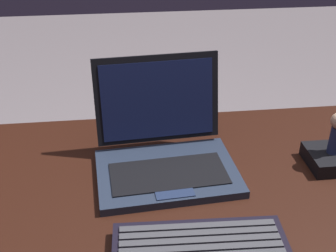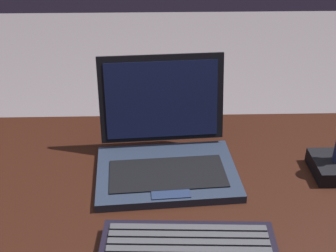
{
  "view_description": "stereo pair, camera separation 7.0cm",
  "coord_description": "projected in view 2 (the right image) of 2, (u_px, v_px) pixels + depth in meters",
  "views": [
    {
      "loc": [
        0.0,
        -0.74,
        1.32
      ],
      "look_at": [
        0.09,
        0.05,
        0.86
      ],
      "focal_mm": 46.91,
      "sensor_mm": 36.0,
      "label": 1
    },
    {
      "loc": [
        0.07,
        -0.74,
        1.32
      ],
      "look_at": [
        0.09,
        0.05,
        0.86
      ],
      "focal_mm": 46.91,
      "sensor_mm": 36.0,
      "label": 2
    }
  ],
  "objects": [
    {
      "name": "desk",
      "position": [
        128.0,
        220.0,
        0.98
      ],
      "size": [
        1.36,
        0.67,
        0.73
      ],
      "color": "black",
      "rests_on": "ground"
    },
    {
      "name": "figurine_stand",
      "position": [
        336.0,
        167.0,
        0.99
      ],
      "size": [
        0.11,
        0.11,
        0.03
      ],
      "primitive_type": "cube",
      "color": "black",
      "rests_on": "desk"
    },
    {
      "name": "laptop_front",
      "position": [
        165.0,
        150.0,
        0.99
      ],
      "size": [
        0.32,
        0.28,
        0.24
      ],
      "color": "#1F2738",
      "rests_on": "desk"
    },
    {
      "name": "external_keyboard",
      "position": [
        188.0,
        248.0,
        0.78
      ],
      "size": [
        0.32,
        0.13,
        0.03
      ],
      "color": "black",
      "rests_on": "desk"
    }
  ]
}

